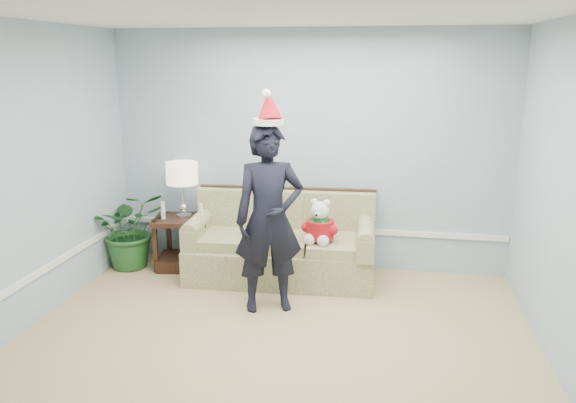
# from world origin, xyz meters

# --- Properties ---
(room_shell) EXTENTS (4.54, 5.04, 2.74)m
(room_shell) POSITION_xyz_m (0.00, 0.00, 1.35)
(room_shell) COLOR tan
(room_shell) RESTS_ON ground
(wainscot_trim) EXTENTS (4.49, 4.99, 0.06)m
(wainscot_trim) POSITION_xyz_m (-1.18, 1.18, 0.45)
(wainscot_trim) COLOR white
(wainscot_trim) RESTS_ON room_shell
(sofa) EXTENTS (2.06, 0.96, 0.95)m
(sofa) POSITION_xyz_m (-0.23, 2.07, 0.34)
(sofa) COLOR #58632F
(sofa) RESTS_ON room_shell
(side_table) EXTENTS (0.70, 0.62, 0.60)m
(side_table) POSITION_xyz_m (-1.40, 2.14, 0.23)
(side_table) COLOR #331912
(side_table) RESTS_ON room_shell
(table_lamp) EXTENTS (0.36, 0.36, 0.64)m
(table_lamp) POSITION_xyz_m (-1.39, 2.17, 1.09)
(table_lamp) COLOR silver
(table_lamp) RESTS_ON side_table
(candle_pair) EXTENTS (0.50, 0.05, 0.20)m
(candle_pair) POSITION_xyz_m (-1.36, 2.06, 0.70)
(candle_pair) COLOR silver
(candle_pair) RESTS_ON side_table
(houseplant) EXTENTS (1.07, 1.04, 0.91)m
(houseplant) POSITION_xyz_m (-2.00, 2.07, 0.45)
(houseplant) COLOR #205425
(houseplant) RESTS_ON room_shell
(man) EXTENTS (0.77, 0.63, 1.80)m
(man) POSITION_xyz_m (-0.18, 1.26, 0.90)
(man) COLOR black
(man) RESTS_ON room_shell
(santa_hat) EXTENTS (0.38, 0.40, 0.33)m
(santa_hat) POSITION_xyz_m (-0.18, 1.27, 1.93)
(santa_hat) COLOR white
(santa_hat) RESTS_ON man
(teddy_bear) EXTENTS (0.34, 0.36, 0.47)m
(teddy_bear) POSITION_xyz_m (0.23, 1.87, 0.67)
(teddy_bear) COLOR white
(teddy_bear) RESTS_ON sofa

